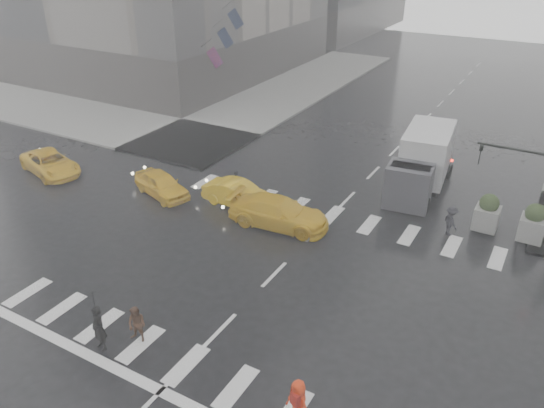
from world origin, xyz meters
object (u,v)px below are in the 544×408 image
Objects in this scene: taxi_mid at (239,194)px; box_truck at (422,161)px; taxi_front at (162,184)px; pedestrian_orange at (298,403)px; traffic_signal_pole at (544,181)px; pedestrian_brown at (137,324)px.

taxi_mid is 0.64× the size of box_truck.
box_truck is at bearing -48.34° from taxi_mid.
taxi_front is 0.96× the size of taxi_mid.
pedestrian_orange is at bearing -107.57° from taxi_front.
traffic_signal_pole is 15.18m from pedestrian_orange.
pedestrian_orange is (6.51, -0.36, 0.12)m from pedestrian_brown.
pedestrian_orange is (-4.69, -14.24, -2.39)m from traffic_signal_pole.
taxi_mid is at bearing -57.73° from taxi_front.
pedestrian_brown is 11.54m from taxi_front.
pedestrian_brown reaches higher than taxi_mid.
traffic_signal_pole reaches higher than box_truck.
taxi_mid is at bearing -165.69° from traffic_signal_pole.
taxi_front is at bearing 165.41° from pedestrian_orange.
pedestrian_orange is at bearing -138.49° from taxi_mid.
traffic_signal_pole reaches higher than taxi_mid.
box_truck reaches higher than taxi_mid.
pedestrian_orange is 17.26m from box_truck.
traffic_signal_pole reaches higher than pedestrian_brown.
traffic_signal_pole reaches higher than pedestrian_orange.
traffic_signal_pole is 18.01m from pedestrian_brown.
pedestrian_brown is 0.37× the size of taxi_front.
taxi_mid is (-2.46, 10.39, -0.06)m from pedestrian_brown.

